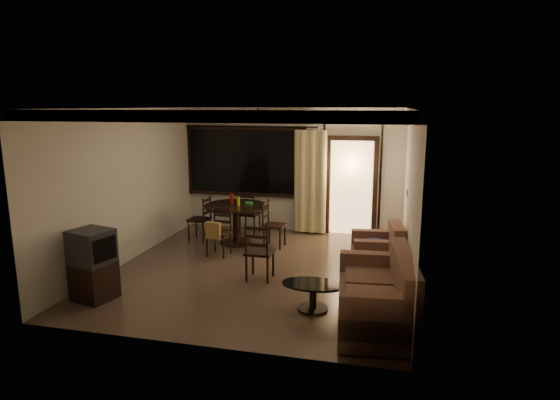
% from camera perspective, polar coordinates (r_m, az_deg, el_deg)
% --- Properties ---
extents(ground, '(5.50, 5.50, 0.00)m').
position_cam_1_polar(ground, '(8.37, -2.52, -8.43)').
color(ground, '#7F6651').
rests_on(ground, ground).
extents(room_shell, '(5.50, 6.70, 5.50)m').
position_cam_1_polar(room_shell, '(9.53, 3.76, 5.32)').
color(room_shell, beige).
rests_on(room_shell, ground).
extents(dining_table, '(1.32, 1.32, 1.04)m').
position_cam_1_polar(dining_table, '(9.77, -5.41, -1.60)').
color(dining_table, black).
rests_on(dining_table, ground).
extents(dining_chair_west, '(0.45, 0.45, 0.95)m').
position_cam_1_polar(dining_chair_west, '(10.20, -9.72, -3.26)').
color(dining_chair_west, black).
rests_on(dining_chair_west, ground).
extents(dining_chair_east, '(0.45, 0.45, 0.95)m').
position_cam_1_polar(dining_chair_east, '(9.57, -0.75, -4.08)').
color(dining_chair_east, black).
rests_on(dining_chair_east, ground).
extents(dining_chair_south, '(0.45, 0.50, 0.95)m').
position_cam_1_polar(dining_chair_south, '(9.10, -7.49, -4.86)').
color(dining_chair_south, black).
rests_on(dining_chair_south, ground).
extents(dining_chair_north, '(0.45, 0.45, 0.95)m').
position_cam_1_polar(dining_chair_north, '(10.56, -3.72, -2.61)').
color(dining_chair_north, black).
rests_on(dining_chair_north, ground).
extents(tv_cabinet, '(0.66, 0.63, 1.07)m').
position_cam_1_polar(tv_cabinet, '(7.51, -21.83, -7.32)').
color(tv_cabinet, black).
rests_on(tv_cabinet, ground).
extents(sofa, '(1.10, 1.84, 0.94)m').
position_cam_1_polar(sofa, '(6.39, 12.09, -11.56)').
color(sofa, '#452420').
rests_on(sofa, ground).
extents(armchair, '(0.94, 0.94, 0.84)m').
position_cam_1_polar(armchair, '(8.30, 12.08, -6.32)').
color(armchair, '#452420').
rests_on(armchair, ground).
extents(coffee_table, '(0.89, 0.53, 0.39)m').
position_cam_1_polar(coffee_table, '(6.74, 4.04, -11.13)').
color(coffee_table, black).
rests_on(coffee_table, ground).
extents(side_chair, '(0.45, 0.45, 1.00)m').
position_cam_1_polar(side_chair, '(7.81, -2.49, -7.60)').
color(side_chair, black).
rests_on(side_chair, ground).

